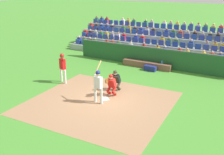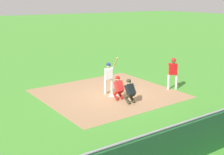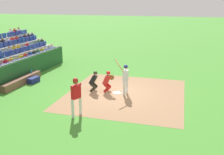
{
  "view_description": "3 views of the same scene",
  "coord_description": "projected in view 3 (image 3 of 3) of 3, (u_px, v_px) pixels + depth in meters",
  "views": [
    {
      "loc": [
        -6.61,
        10.94,
        5.81
      ],
      "look_at": [
        0.16,
        -1.11,
        0.87
      ],
      "focal_mm": 41.89,
      "sensor_mm": 36.0,
      "label": 1
    },
    {
      "loc": [
        -8.69,
        -12.74,
        5.18
      ],
      "look_at": [
        -0.56,
        -0.73,
        1.29
      ],
      "focal_mm": 47.76,
      "sensor_mm": 36.0,
      "label": 2
    },
    {
      "loc": [
        13.52,
        3.88,
        5.18
      ],
      "look_at": [
        0.18,
        -0.25,
        0.98
      ],
      "focal_mm": 40.85,
      "sensor_mm": 36.0,
      "label": 3
    }
  ],
  "objects": [
    {
      "name": "catcher_crouching",
      "position": [
        108.0,
        80.0,
        14.98
      ],
      "size": [
        0.47,
        0.72,
        1.29
      ],
      "color": "red",
      "rests_on": "ground_plane"
    },
    {
      "name": "dugout_wall",
      "position": [
        16.0,
        72.0,
        16.7
      ],
      "size": [
        12.35,
        0.24,
        1.46
      ],
      "color": "#1F5229",
      "rests_on": "ground_plane"
    },
    {
      "name": "water_bottle_on_bench",
      "position": [
        31.0,
        71.0,
        17.47
      ],
      "size": [
        0.07,
        0.07,
        0.22
      ],
      "primitive_type": "cylinder",
      "color": "blue",
      "rests_on": "dugout_bench"
    },
    {
      "name": "on_deck_batter",
      "position": [
        76.0,
        93.0,
        11.64
      ],
      "size": [
        0.62,
        0.38,
        1.87
      ],
      "color": "silver",
      "rests_on": "ground_plane"
    },
    {
      "name": "infield_dirt_patch",
      "position": [
        125.0,
        94.0,
        14.81
      ],
      "size": [
        7.27,
        6.87,
        0.01
      ],
      "primitive_type": "cube",
      "rotation": [
        0.0,
        0.0,
        0.03
      ],
      "color": "#9D7652",
      "rests_on": "ground_plane"
    },
    {
      "name": "batter_at_plate",
      "position": [
        125.0,
        76.0,
        14.44
      ],
      "size": [
        0.57,
        0.75,
        2.12
      ],
      "color": "silver",
      "rests_on": "ground_plane"
    },
    {
      "name": "dugout_bench",
      "position": [
        22.0,
        81.0,
        16.51
      ],
      "size": [
        3.69,
        0.4,
        0.44
      ],
      "primitive_type": "cube",
      "color": "brown",
      "rests_on": "ground_plane"
    },
    {
      "name": "home_plate_umpire",
      "position": [
        94.0,
        80.0,
        15.09
      ],
      "size": [
        0.48,
        0.51,
        1.26
      ],
      "color": "#2B2C1C",
      "rests_on": "ground_plane"
    },
    {
      "name": "home_plate_marker",
      "position": [
        117.0,
        93.0,
        14.95
      ],
      "size": [
        0.62,
        0.62,
        0.02
      ],
      "primitive_type": "cube",
      "rotation": [
        0.0,
        0.0,
        0.79
      ],
      "color": "white",
      "rests_on": "infield_dirt_patch"
    },
    {
      "name": "ground_plane",
      "position": [
        117.0,
        93.0,
        14.96
      ],
      "size": [
        160.0,
        160.0,
        0.0
      ],
      "primitive_type": "plane",
      "color": "#448E30"
    },
    {
      "name": "equipment_duffel_bag",
      "position": [
        34.0,
        80.0,
        16.82
      ],
      "size": [
        0.89,
        0.42,
        0.36
      ],
      "primitive_type": "cube",
      "rotation": [
        0.0,
        0.0,
        -0.07
      ],
      "color": "navy",
      "rests_on": "ground_plane"
    }
  ]
}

